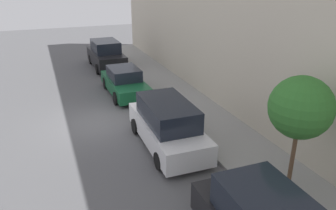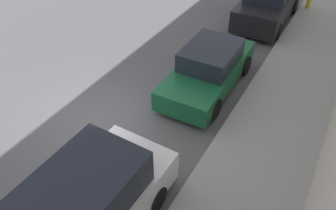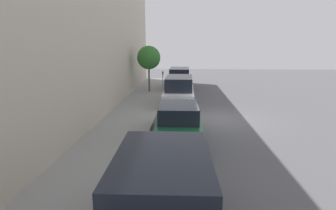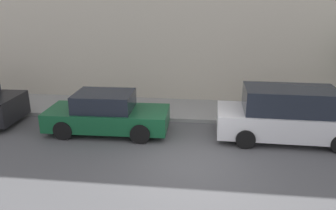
% 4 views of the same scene
% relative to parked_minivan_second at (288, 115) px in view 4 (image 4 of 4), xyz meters
% --- Properties ---
extents(ground_plane, '(60.00, 60.00, 0.00)m').
position_rel_parked_minivan_second_xyz_m(ground_plane, '(-2.28, 3.22, -0.92)').
color(ground_plane, '#515154').
extents(sidewalk, '(2.72, 32.00, 0.15)m').
position_rel_parked_minivan_second_xyz_m(sidewalk, '(2.58, 3.22, -0.85)').
color(sidewalk, gray).
rests_on(sidewalk, ground_plane).
extents(parked_minivan_second, '(2.02, 4.93, 1.90)m').
position_rel_parked_minivan_second_xyz_m(parked_minivan_second, '(0.00, 0.00, 0.00)').
color(parked_minivan_second, silver).
rests_on(parked_minivan_second, ground_plane).
extents(parked_sedan_third, '(1.92, 4.54, 1.54)m').
position_rel_parked_minivan_second_xyz_m(parked_sedan_third, '(-0.08, 6.53, -0.20)').
color(parked_sedan_third, '#14512D').
rests_on(parked_sedan_third, ground_plane).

